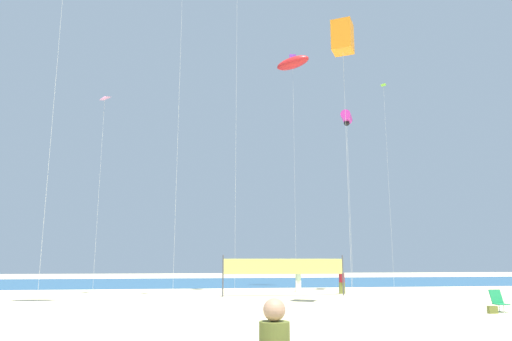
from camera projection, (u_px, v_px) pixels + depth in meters
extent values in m
plane|color=beige|center=(289.00, 325.00, 15.59)|extent=(120.00, 120.00, 0.00)
cube|color=#28608C|center=(224.00, 282.00, 45.04)|extent=(120.00, 20.00, 0.01)
sphere|color=tan|center=(274.00, 310.00, 5.81)|extent=(0.28, 0.28, 0.28)
cube|color=white|center=(298.00, 286.00, 31.76)|extent=(0.35, 0.21, 0.73)
cylinder|color=#99B28C|center=(298.00, 276.00, 31.88)|extent=(0.37, 0.37, 0.60)
sphere|color=beige|center=(298.00, 269.00, 31.96)|extent=(0.27, 0.27, 0.27)
cube|color=olive|center=(342.00, 288.00, 29.81)|extent=(0.34, 0.20, 0.70)
cylinder|color=maroon|center=(342.00, 278.00, 29.93)|extent=(0.35, 0.35, 0.58)
sphere|color=beige|center=(341.00, 271.00, 30.01)|extent=(0.26, 0.26, 0.26)
cube|color=#1E8C4C|center=(501.00, 304.00, 19.31)|extent=(0.52, 0.48, 0.03)
cube|color=#1E8C4C|center=(496.00, 297.00, 19.65)|extent=(0.52, 0.23, 0.57)
cylinder|color=silver|center=(504.00, 309.00, 19.14)|extent=(0.03, 0.03, 0.32)
cylinder|color=silver|center=(499.00, 308.00, 19.42)|extent=(0.03, 0.03, 0.32)
cylinder|color=#4C4C51|center=(223.00, 276.00, 27.63)|extent=(0.08, 0.08, 2.40)
cylinder|color=#4C4C51|center=(343.00, 275.00, 28.56)|extent=(0.08, 0.08, 2.40)
cube|color=#EAE566|center=(284.00, 266.00, 28.20)|extent=(7.32, 0.08, 0.90)
cube|color=olive|center=(493.00, 310.00, 18.84)|extent=(0.37, 0.18, 0.30)
cylinder|color=silver|center=(347.00, 165.00, 22.23)|extent=(0.01, 0.01, 13.08)
cube|color=orange|center=(342.00, 37.00, 23.46)|extent=(1.34, 1.34, 1.58)
cylinder|color=silver|center=(99.00, 193.00, 28.73)|extent=(0.01, 0.01, 12.23)
pyramid|color=pink|center=(104.00, 97.00, 29.87)|extent=(0.76, 0.76, 0.38)
cylinder|color=silver|center=(389.00, 183.00, 36.92)|extent=(0.01, 0.01, 16.20)
pyramid|color=#8CD833|center=(383.00, 85.00, 38.46)|extent=(0.40, 0.41, 0.19)
cylinder|color=silver|center=(179.00, 107.00, 26.02)|extent=(0.01, 0.01, 20.91)
cylinder|color=silver|center=(350.00, 202.00, 32.21)|extent=(0.01, 0.01, 12.10)
cylinder|color=#D833A5|center=(347.00, 117.00, 33.34)|extent=(1.24, 1.59, 0.69)
sphere|color=black|center=(347.00, 123.00, 33.26)|extent=(0.41, 0.41, 0.41)
cylinder|color=silver|center=(236.00, 123.00, 30.15)|extent=(0.01, 0.01, 21.54)
cylinder|color=silver|center=(294.00, 170.00, 36.89)|extent=(0.01, 0.01, 18.05)
ellipsoid|color=red|center=(293.00, 63.00, 38.58)|extent=(2.98, 2.14, 1.45)
cube|color=purple|center=(293.00, 58.00, 38.65)|extent=(0.55, 0.06, 0.68)
cylinder|color=silver|center=(56.00, 81.00, 21.07)|extent=(0.01, 0.01, 20.01)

